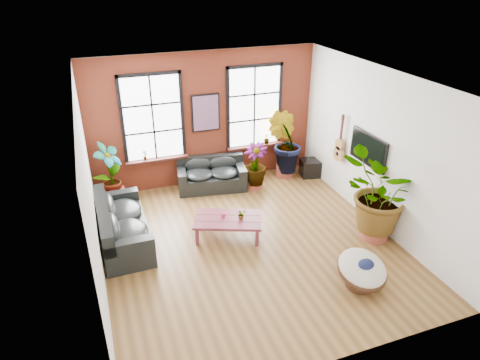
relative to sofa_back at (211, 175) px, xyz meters
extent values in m
cube|color=brown|center=(0.02, -2.79, -0.38)|extent=(6.00, 6.50, 0.02)
cube|color=white|center=(0.02, -2.79, 3.14)|extent=(6.00, 6.50, 0.02)
cube|color=#5F2216|center=(0.02, 0.47, 1.38)|extent=(6.00, 0.02, 3.50)
cube|color=silver|center=(0.02, -6.05, 1.38)|extent=(6.00, 0.02, 3.50)
cube|color=silver|center=(-2.99, -2.79, 1.38)|extent=(0.02, 6.50, 3.50)
cube|color=silver|center=(3.03, -2.79, 1.38)|extent=(0.02, 6.50, 3.50)
cube|color=white|center=(-1.33, 0.41, 1.58)|extent=(1.40, 0.02, 2.10)
cube|color=black|center=(-1.33, 0.34, 0.50)|extent=(1.60, 0.22, 0.06)
cube|color=white|center=(1.37, 0.41, 1.58)|extent=(1.40, 0.02, 2.10)
cube|color=black|center=(1.37, 0.34, 0.50)|extent=(1.60, 0.22, 0.06)
cube|color=black|center=(-0.01, -0.05, -0.17)|extent=(1.89, 1.15, 0.40)
cube|color=black|center=(0.05, 0.27, 0.24)|extent=(1.78, 0.51, 0.41)
cube|color=black|center=(-0.78, 0.08, 0.14)|extent=(0.35, 0.88, 0.21)
cube|color=black|center=(0.76, -0.19, 0.14)|extent=(0.35, 0.88, 0.21)
ellipsoid|color=black|center=(-0.35, -0.04, 0.09)|extent=(0.85, 0.84, 0.23)
ellipsoid|color=black|center=(-0.31, 0.20, 0.24)|extent=(0.77, 0.35, 0.39)
ellipsoid|color=black|center=(0.31, -0.16, 0.09)|extent=(0.85, 0.84, 0.23)
ellipsoid|color=black|center=(0.36, 0.09, 0.24)|extent=(0.77, 0.35, 0.39)
cube|color=black|center=(-2.47, -1.78, -0.14)|extent=(0.99, 2.31, 0.45)
cube|color=black|center=(-2.83, -1.78, 0.31)|extent=(0.26, 2.30, 0.46)
cube|color=black|center=(-2.46, -2.81, 0.20)|extent=(0.96, 0.25, 0.23)
cube|color=black|center=(-2.48, -0.75, 0.20)|extent=(0.96, 0.25, 0.23)
ellipsoid|color=black|center=(-2.41, -2.23, 0.14)|extent=(0.82, 1.01, 0.26)
ellipsoid|color=black|center=(-2.69, -2.24, 0.31)|extent=(0.27, 1.01, 0.44)
ellipsoid|color=black|center=(-2.42, -1.32, 0.14)|extent=(0.82, 1.01, 0.26)
ellipsoid|color=black|center=(-2.70, -1.33, 0.31)|extent=(0.27, 1.01, 0.44)
cube|color=maroon|center=(-0.32, -2.36, 0.06)|extent=(1.64, 1.30, 0.06)
cube|color=black|center=(-0.37, -2.48, 0.09)|extent=(1.33, 0.54, 0.00)
cube|color=black|center=(-0.27, -2.23, 0.09)|extent=(1.33, 0.54, 0.00)
cube|color=maroon|center=(-1.04, -2.42, -0.17)|extent=(0.09, 0.09, 0.40)
cube|color=maroon|center=(0.14, -2.90, -0.17)|extent=(0.09, 0.09, 0.40)
cube|color=maroon|center=(-0.79, -1.81, -0.17)|extent=(0.09, 0.09, 0.40)
cube|color=maroon|center=(0.39, -2.29, -0.17)|extent=(0.09, 0.09, 0.40)
cylinder|color=#C2305C|center=(-0.40, -2.27, 0.14)|extent=(0.11, 0.11, 0.09)
cylinder|color=#452918|center=(1.47, -4.73, -0.26)|extent=(0.62, 0.62, 0.22)
torus|color=#452918|center=(1.47, -4.73, -0.01)|extent=(1.07, 1.07, 0.42)
ellipsoid|color=beige|center=(1.47, -4.73, 0.04)|extent=(1.04, 1.08, 0.58)
ellipsoid|color=#141A3E|center=(1.48, -4.77, 0.15)|extent=(0.40, 0.34, 0.16)
cube|color=black|center=(0.02, 0.40, 1.58)|extent=(0.74, 0.04, 0.98)
cube|color=#0C7F8C|center=(0.02, 0.37, 1.58)|extent=(0.66, 0.02, 0.90)
cube|color=black|center=(2.97, -2.49, 1.28)|extent=(0.06, 1.25, 0.72)
cube|color=black|center=(2.93, -2.49, 1.28)|extent=(0.01, 1.15, 0.62)
cylinder|color=#B27F4C|center=(2.92, -1.44, 0.76)|extent=(0.09, 0.38, 0.38)
cylinder|color=#B27F4C|center=(2.92, -1.44, 1.01)|extent=(0.09, 0.30, 0.30)
cylinder|color=black|center=(2.91, -1.44, 0.76)|extent=(0.09, 0.11, 0.11)
cube|color=black|center=(2.92, -1.44, 1.38)|extent=(0.04, 0.05, 0.55)
cube|color=black|center=(2.92, -1.44, 1.70)|extent=(0.06, 0.06, 0.14)
cube|color=black|center=(2.84, -0.28, -0.13)|extent=(0.65, 0.57, 0.48)
cylinder|color=#9B4432|center=(-2.53, -0.02, -0.16)|extent=(0.63, 0.63, 0.41)
cylinder|color=#9B4432|center=(2.14, -0.03, -0.19)|extent=(0.53, 0.53, 0.35)
cylinder|color=#9B4432|center=(2.66, -3.49, -0.16)|extent=(0.70, 0.70, 0.42)
cylinder|color=#9B4432|center=(1.06, -0.41, -0.21)|extent=(0.51, 0.51, 0.32)
imported|color=#1A3B0F|center=(-2.54, 0.00, 0.52)|extent=(0.91, 0.93, 1.48)
imported|color=#1A3B0F|center=(2.10, -0.01, 0.62)|extent=(1.18, 1.17, 1.67)
imported|color=#1A3B0F|center=(2.66, -3.48, 0.70)|extent=(2.10, 2.01, 1.82)
imported|color=#1A3B0F|center=(1.07, -0.43, 0.33)|extent=(0.88, 0.88, 1.11)
imported|color=#1A3B0F|center=(-0.06, -2.46, 0.20)|extent=(0.24, 0.22, 0.22)
imported|color=#1A3B0F|center=(-1.63, 0.34, 0.67)|extent=(0.17, 0.17, 0.27)
imported|color=#1A3B0F|center=(1.72, 0.34, 0.67)|extent=(0.19, 0.19, 0.27)
camera|label=1|loc=(-2.75, -9.81, 5.00)|focal=32.00mm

